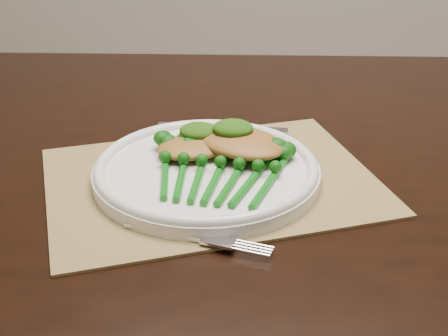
# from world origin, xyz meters

# --- Properties ---
(dining_table) EXTENTS (1.68, 1.05, 0.75)m
(dining_table) POSITION_xyz_m (0.09, -0.05, 0.38)
(dining_table) COLOR black
(dining_table) RESTS_ON ground
(placemat) EXTENTS (0.52, 0.46, 0.00)m
(placemat) POSITION_xyz_m (-0.00, -0.20, 0.75)
(placemat) COLOR olive
(placemat) RESTS_ON dining_table
(dinner_plate) EXTENTS (0.30, 0.30, 0.03)m
(dinner_plate) POSITION_xyz_m (-0.01, -0.20, 0.77)
(dinner_plate) COLOR white
(dinner_plate) RESTS_ON placemat
(knife) EXTENTS (0.21, 0.02, 0.01)m
(knife) POSITION_xyz_m (-0.03, -0.03, 0.76)
(knife) COLOR silver
(knife) RESTS_ON placemat
(fork) EXTENTS (0.18, 0.06, 0.01)m
(fork) POSITION_xyz_m (0.01, -0.34, 0.76)
(fork) COLOR silver
(fork) RESTS_ON placemat
(chicken_fillet_left) EXTENTS (0.14, 0.13, 0.02)m
(chicken_fillet_left) POSITION_xyz_m (-0.03, -0.15, 0.78)
(chicken_fillet_left) COLOR #A36C2F
(chicken_fillet_left) RESTS_ON dinner_plate
(chicken_fillet_right) EXTENTS (0.16, 0.15, 0.03)m
(chicken_fillet_right) POSITION_xyz_m (0.03, -0.15, 0.79)
(chicken_fillet_right) COLOR #A36C2F
(chicken_fillet_right) RESTS_ON dinner_plate
(pesto_dollop_left) EXTENTS (0.06, 0.05, 0.02)m
(pesto_dollop_left) POSITION_xyz_m (-0.03, -0.14, 0.80)
(pesto_dollop_left) COLOR #183F09
(pesto_dollop_left) RESTS_ON chicken_fillet_left
(pesto_dollop_right) EXTENTS (0.06, 0.05, 0.02)m
(pesto_dollop_right) POSITION_xyz_m (0.02, -0.14, 0.81)
(pesto_dollop_right) COLOR #183F09
(pesto_dollop_right) RESTS_ON chicken_fillet_right
(broccolini_bundle) EXTENTS (0.17, 0.19, 0.04)m
(broccolini_bundle) POSITION_xyz_m (0.01, -0.23, 0.78)
(broccolini_bundle) COLOR #0D6312
(broccolini_bundle) RESTS_ON dinner_plate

